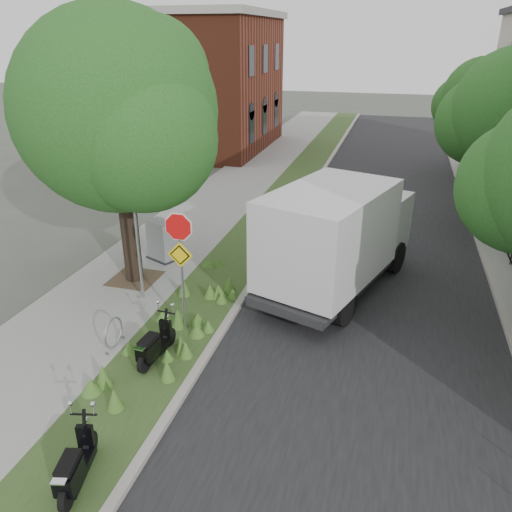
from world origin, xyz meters
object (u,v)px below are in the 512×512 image
at_px(scooter_near, 153,349).
at_px(scooter_far, 74,471).
at_px(sign_assembly, 180,248).
at_px(utility_cabinet, 162,241).
at_px(box_truck, 337,233).

distance_m(scooter_near, scooter_far, 3.49).
bearing_deg(sign_assembly, scooter_near, -94.80).
bearing_deg(utility_cabinet, scooter_near, -66.62).
distance_m(sign_assembly, scooter_near, 2.38).
height_order(sign_assembly, scooter_far, sign_assembly).
bearing_deg(box_truck, scooter_near, -125.07).
bearing_deg(utility_cabinet, scooter_far, -73.36).
relative_size(scooter_near, box_truck, 0.24).
distance_m(scooter_near, box_truck, 6.11).
relative_size(sign_assembly, utility_cabinet, 2.44).
bearing_deg(scooter_far, box_truck, 69.67).
height_order(scooter_near, box_truck, box_truck).
relative_size(sign_assembly, box_truck, 0.50).
bearing_deg(sign_assembly, scooter_far, -87.64).
height_order(box_truck, utility_cabinet, box_truck).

